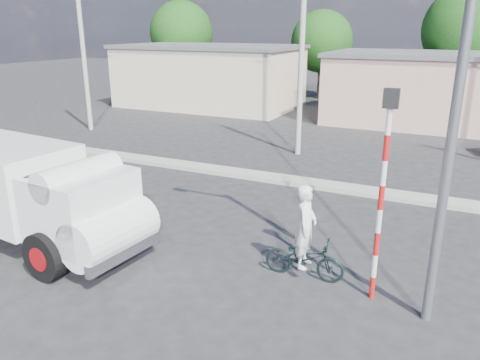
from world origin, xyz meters
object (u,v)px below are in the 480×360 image
at_px(truck, 36,194).
at_px(cyclist, 305,239).
at_px(traffic_pole, 383,181).
at_px(bicycle, 304,258).
at_px(streetlight, 453,56).

distance_m(truck, cyclist, 6.81).
xyz_separation_m(cyclist, traffic_pole, (1.56, -0.21, 1.64)).
distance_m(truck, traffic_pole, 8.38).
relative_size(bicycle, cyclist, 0.95).
bearing_deg(traffic_pole, truck, -172.12).
xyz_separation_m(truck, streetlight, (9.16, 0.84, 3.55)).
relative_size(bicycle, traffic_pole, 0.41).
bearing_deg(bicycle, cyclist, -0.00).
xyz_separation_m(traffic_pole, streetlight, (0.94, -0.30, 2.37)).
height_order(bicycle, traffic_pole, traffic_pole).
distance_m(cyclist, traffic_pole, 2.27).
xyz_separation_m(bicycle, cyclist, (0.00, 0.00, 0.48)).
height_order(cyclist, traffic_pole, traffic_pole).
distance_m(truck, streetlight, 9.86).
bearing_deg(bicycle, truck, 98.10).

